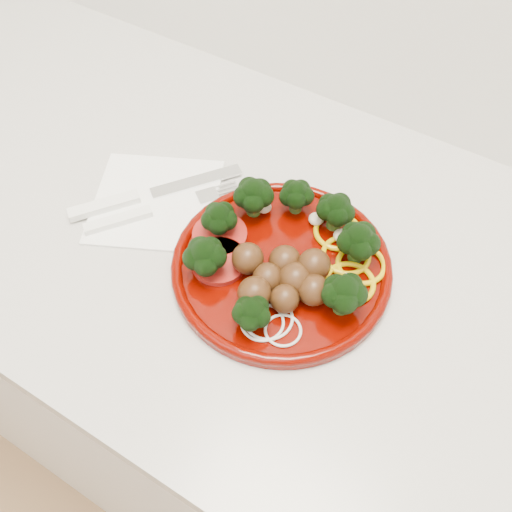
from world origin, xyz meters
The scene contains 5 objects.
counter centered at (0.00, 1.70, 0.45)m, with size 2.40×0.60×0.90m.
plate centered at (0.17, 1.68, 0.92)m, with size 0.27×0.27×0.06m.
napkin centered at (-0.03, 1.69, 0.90)m, with size 0.16×0.16×0.00m, color white.
knife centered at (-0.06, 1.67, 0.91)m, with size 0.16×0.20×0.01m.
fork centered at (-0.04, 1.65, 0.91)m, with size 0.14×0.18×0.01m.
Camera 1 is at (0.35, 1.32, 1.47)m, focal length 40.00 mm.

